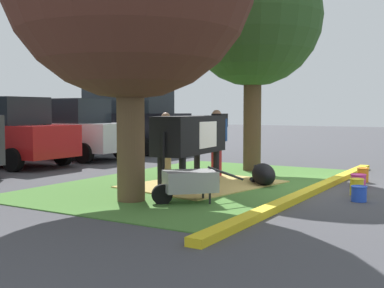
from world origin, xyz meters
name	(u,v)px	position (x,y,z in m)	size (l,w,h in m)	color
ground_plane	(301,188)	(0.00, 0.00, 0.00)	(80.00, 80.00, 0.00)	#424247
grass_island	(198,182)	(-0.49, 2.26, 0.01)	(8.10, 5.05, 0.02)	#477A33
curb_yellow	(313,190)	(-0.49, -0.41, 0.06)	(9.30, 0.24, 0.12)	yellow
hay_bedding	(204,184)	(-0.79, 1.93, 0.03)	(3.20, 2.40, 0.04)	tan
shade_tree_right	(253,18)	(2.13, 2.11, 4.07)	(3.65, 3.65, 5.93)	#4C3823
cow_holstein	(192,135)	(-0.92, 2.14, 1.11)	(3.13, 0.92, 1.56)	black
calf_lying	(263,174)	(-0.05, 0.85, 0.24)	(1.27, 1.00, 0.48)	black
person_handler	(216,141)	(0.53, 2.34, 0.89)	(0.34, 0.46, 1.65)	maroon
person_visitor_near	(166,142)	(0.01, 3.47, 0.85)	(0.51, 0.34, 1.59)	#9E7F5B
wheelbarrow	(189,182)	(-2.75, 1.12, 0.39)	(1.35, 1.34, 0.63)	gray
bucket_blue	(359,193)	(-0.97, -1.40, 0.15)	(0.29, 0.29, 0.28)	blue
bucket_yellow	(357,187)	(-0.32, -1.21, 0.17)	(0.28, 0.28, 0.33)	yellow
bucket_pink	(358,180)	(0.70, -1.01, 0.15)	(0.33, 0.33, 0.29)	#EA3893
bucket_orange	(363,175)	(1.57, -0.91, 0.17)	(0.28, 0.28, 0.33)	orange
sedan_red	(5,132)	(-0.43, 8.91, 0.98)	(2.04, 4.41, 2.02)	red
sedan_blue	(71,130)	(2.08, 8.74, 0.98)	(2.04, 4.41, 2.02)	silver
suv_black	(128,120)	(5.02, 8.65, 1.27)	(2.14, 4.61, 2.52)	black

